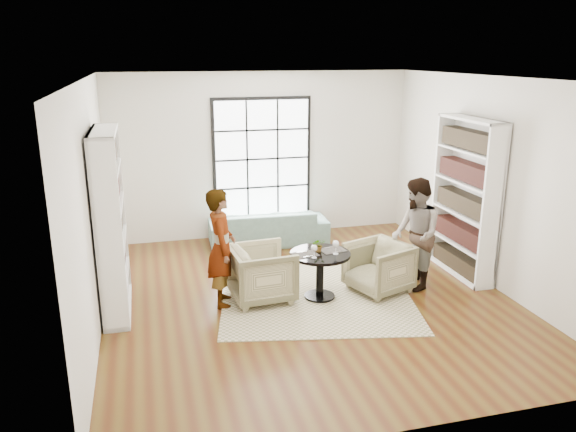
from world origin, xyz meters
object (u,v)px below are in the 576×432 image
object	(u,v)px
sofa	(268,227)
wine_glass_left	(314,249)
pedestal_table	(320,265)
person_left	(221,248)
wine_glass_right	(336,244)
armchair_left	(262,273)
flower_centerpiece	(319,245)
person_right	(416,234)
armchair_right	(379,267)

from	to	relation	value
sofa	wine_glass_left	xyz separation A→B (m)	(0.03, -2.66, 0.49)
pedestal_table	sofa	xyz separation A→B (m)	(-0.17, 2.50, -0.18)
pedestal_table	person_left	size ratio (longest dim) A/B	0.52
sofa	wine_glass_right	bearing A→B (deg)	100.38
pedestal_table	wine_glass_left	world-z (taller)	wine_glass_left
sofa	armchair_left	bearing A→B (deg)	77.77
pedestal_table	wine_glass_left	distance (m)	0.38
armchair_left	flower_centerpiece	size ratio (longest dim) A/B	4.36
armchair_left	person_right	distance (m)	2.27
armchair_left	armchair_right	bearing A→B (deg)	-99.39
sofa	flower_centerpiece	size ratio (longest dim) A/B	10.83
armchair_left	pedestal_table	bearing A→B (deg)	-106.17
wine_glass_left	pedestal_table	bearing A→B (deg)	50.21
armchair_right	person_left	bearing A→B (deg)	-113.25
sofa	armchair_right	size ratio (longest dim) A/B	2.65
wine_glass_right	armchair_left	bearing A→B (deg)	164.94
flower_centerpiece	sofa	bearing A→B (deg)	93.88
person_left	flower_centerpiece	world-z (taller)	person_left
wine_glass_left	sofa	bearing A→B (deg)	90.67
pedestal_table	armchair_left	world-z (taller)	armchair_left
sofa	armchair_left	world-z (taller)	armchair_left
armchair_right	flower_centerpiece	bearing A→B (deg)	-111.97
flower_centerpiece	person_left	bearing A→B (deg)	175.53
armchair_right	sofa	bearing A→B (deg)	-176.51
armchair_right	armchair_left	bearing A→B (deg)	-114.43
pedestal_table	person_right	xyz separation A→B (m)	(1.44, 0.02, 0.32)
pedestal_table	sofa	bearing A→B (deg)	93.92
person_right	flower_centerpiece	xyz separation A→B (m)	(-1.44, 0.04, -0.05)
person_left	person_right	bearing A→B (deg)	-87.04
pedestal_table	wine_glass_left	bearing A→B (deg)	-129.79
sofa	person_left	xyz separation A→B (m)	(-1.16, -2.34, 0.50)
armchair_left	person_right	size ratio (longest dim) A/B	0.52
pedestal_table	person_right	bearing A→B (deg)	0.82
sofa	armchair_right	world-z (taller)	armchair_right
armchair_left	wine_glass_right	xyz separation A→B (m)	(0.97, -0.26, 0.43)
wine_glass_left	flower_centerpiece	bearing A→B (deg)	59.19
sofa	person_left	size ratio (longest dim) A/B	1.30
pedestal_table	person_left	bearing A→B (deg)	173.13
armchair_right	person_right	size ratio (longest dim) A/B	0.49
sofa	person_right	size ratio (longest dim) A/B	1.29
wine_glass_left	flower_centerpiece	world-z (taller)	flower_centerpiece
sofa	armchair_left	xyz separation A→B (m)	(-0.61, -2.34, 0.08)
sofa	wine_glass_right	distance (m)	2.67
person_left	wine_glass_right	size ratio (longest dim) A/B	8.20
flower_centerpiece	wine_glass_left	bearing A→B (deg)	-120.81
wine_glass_left	wine_glass_right	size ratio (longest dim) A/B	0.94
person_right	sofa	bearing A→B (deg)	-137.15
pedestal_table	armchair_right	bearing A→B (deg)	1.33
armchair_left	armchair_right	world-z (taller)	armchair_left
sofa	wine_glass_left	distance (m)	2.71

